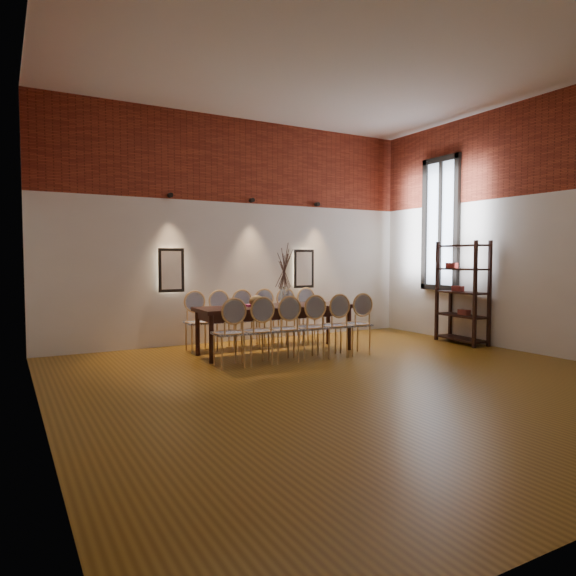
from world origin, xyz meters
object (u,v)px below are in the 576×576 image
chair_far_d (269,318)px  dining_table (276,329)px  chair_far_f (311,316)px  bowl (257,301)px  chair_near_f (355,324)px  shelving_rack (462,292)px  book (254,305)px  chair_near_c (283,329)px  vase (284,296)px  chair_near_b (257,331)px  chair_far_c (247,319)px  chair_far_a (199,322)px  chair_near_e (332,326)px  chair_near_d (309,328)px  chair_far_b (223,321)px  chair_far_e (291,317)px  chair_near_a (229,333)px

chair_far_d → dining_table: bearing=73.0°
chair_far_f → bowl: bearing=27.7°
chair_near_f → shelving_rack: size_ratio=0.52×
book → shelving_rack: bearing=-13.8°
chair_near_c → vase: 0.89m
chair_near_b → chair_far_c: bearing=73.0°
chair_far_a → chair_far_f: (2.10, -0.07, 0.00)m
chair_near_f → bowl: (-1.38, 0.68, 0.37)m
chair_near_b → vase: bearing=41.2°
chair_far_c → book: 0.68m
chair_far_d → shelving_rack: bearing=156.3°
chair_near_e → chair_far_d: (-0.37, 1.38, 0.00)m
chair_near_e → book: 1.27m
chair_near_d → chair_far_d: bearing=90.0°
chair_far_b → bowl: chair_far_b is taller
chair_far_e → chair_far_b: bearing=-0.0°
chair_far_d → shelving_rack: size_ratio=0.52×
vase → chair_far_e: bearing=53.3°
dining_table → chair_near_c: size_ratio=2.68×
chair_far_c → chair_near_e: bearing=121.5°
chair_near_b → chair_near_c: 0.42m
chair_near_d → chair_far_d: 1.37m
chair_near_e → bowl: 1.22m
chair_far_b → book: size_ratio=3.62×
book → chair_near_a: bearing=-134.5°
chair_near_d → chair_near_e: size_ratio=1.00×
chair_far_b → chair_far_f: bearing=180.0°
chair_near_c → chair_near_f: same height
chair_near_a → chair_far_f: same height
vase → dining_table: bearing=178.1°
chair_near_d → chair_far_d: size_ratio=1.00×
chair_near_a → chair_far_a: size_ratio=1.00×
chair_near_e → bowl: size_ratio=3.92×
chair_far_a → chair_near_e: bearing=140.8°
chair_far_d → chair_far_f: same height
chair_near_f → chair_near_c: bearing=180.0°
shelving_rack → chair_far_f: bearing=152.3°
chair_far_c → shelving_rack: (3.48, -1.49, 0.43)m
chair_far_b → chair_far_a: bearing=-0.0°
chair_near_a → chair_far_c: size_ratio=1.00×
chair_near_f → book: chair_near_f is taller
chair_far_b → chair_near_d: bearing=121.5°
chair_near_e → chair_far_b: bearing=132.6°
chair_near_e → chair_far_e: (0.05, 1.37, 0.00)m
chair_near_a → chair_near_c: size_ratio=1.00×
chair_near_c → shelving_rack: shelving_rack is taller
chair_near_b → chair_near_f: same height
chair_far_c → chair_far_b: bearing=-0.0°
book → chair_far_e: bearing=29.7°
chair_near_b → chair_far_f: same height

